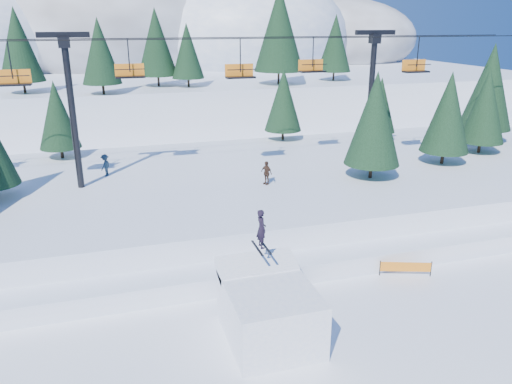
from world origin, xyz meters
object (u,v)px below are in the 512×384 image
object	(u,v)px
chairlift	(219,82)
banner_far	(392,255)
banner_near	(406,267)
jump_kicker	(269,309)

from	to	relation	value
chairlift	banner_far	xyz separation A→B (m)	(7.34, -12.10, -8.78)
chairlift	banner_near	bearing A→B (deg)	-62.13
banner_near	chairlift	bearing A→B (deg)	117.87
jump_kicker	banner_near	xyz separation A→B (m)	(9.00, 3.13, -0.84)
jump_kicker	banner_near	distance (m)	9.56
jump_kicker	banner_far	bearing A→B (deg)	27.43
chairlift	banner_far	bearing A→B (deg)	-58.76
jump_kicker	chairlift	size ratio (longest dim) A/B	0.12
chairlift	banner_near	distance (m)	17.81
banner_near	banner_far	size ratio (longest dim) A/B	0.96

